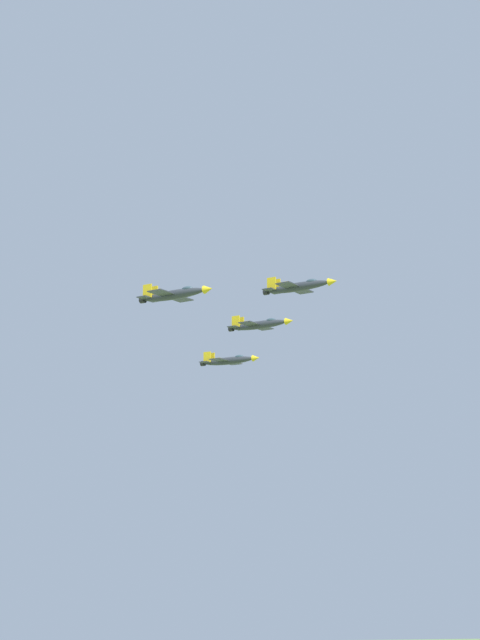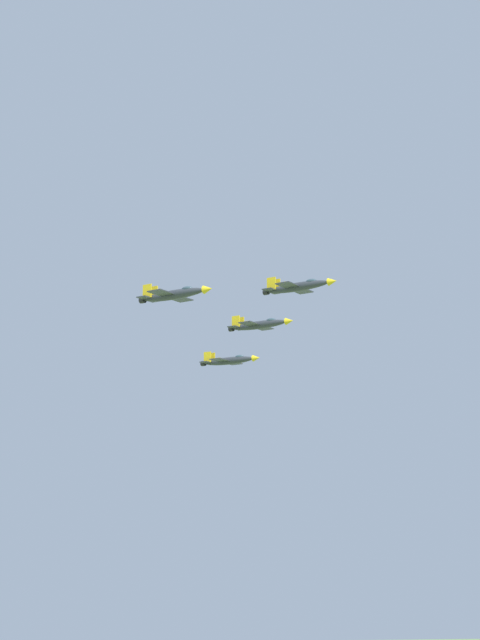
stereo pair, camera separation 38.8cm
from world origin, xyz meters
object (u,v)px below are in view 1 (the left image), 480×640
at_px(jet_left_outer, 228,361).
at_px(jet_left_wingman, 259,325).
at_px(jet_lead, 298,287).
at_px(jet_right_wingman, 174,294).

bearing_deg(jet_left_outer, jet_left_wingman, -40.63).
bearing_deg(jet_left_wingman, jet_left_outer, 140.45).
xyz_separation_m(jet_lead, jet_left_wingman, (23.08, 5.46, -2.69)).
distance_m(jet_left_wingman, jet_left_outer, 24.08).
distance_m(jet_right_wingman, jet_left_outer, 49.71).
distance_m(jet_lead, jet_right_wingman, 23.84).
xyz_separation_m(jet_lead, jet_left_outer, (46.17, 10.92, -6.83)).
xyz_separation_m(jet_right_wingman, jet_left_outer, (47.84, -12.74, -4.48)).
bearing_deg(jet_left_wingman, jet_right_wingman, -89.18).
height_order(jet_lead, jet_left_wingman, jet_lead).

